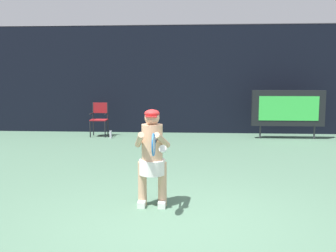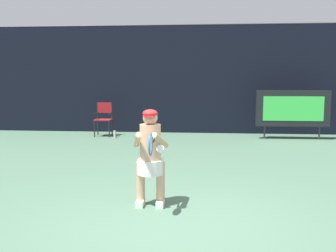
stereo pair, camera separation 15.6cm
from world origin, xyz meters
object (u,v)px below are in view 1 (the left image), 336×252
Objects in this scene: scoreboard at (288,108)px; tennis_racket at (154,144)px; tennis_player at (152,154)px; umpire_chair at (99,117)px; water_bottle at (111,134)px.

tennis_racket is (-3.40, -7.15, 0.07)m from scoreboard.
tennis_player is 2.40× the size of tennis_racket.
water_bottle is (0.45, -0.41, -0.50)m from umpire_chair.
water_bottle is at bearing 115.81° from tennis_racket.
scoreboard reaches higher than umpire_chair.
water_bottle is at bearing -42.50° from umpire_chair.
tennis_player is at bearing -117.62° from scoreboard.
umpire_chair is 7.70m from tennis_racket.
tennis_player is 0.55m from tennis_racket.
tennis_racket is at bearing -115.46° from scoreboard.
umpire_chair is at bearing 178.86° from scoreboard.
scoreboard reaches higher than tennis_player.
water_bottle is 7.22m from tennis_racket.
umpire_chair reaches higher than water_bottle.
tennis_racket is (2.53, -7.27, 0.40)m from umpire_chair.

